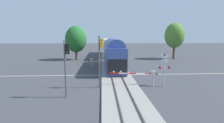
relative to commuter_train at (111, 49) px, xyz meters
The scene contains 11 objects.
ground_plane 16.28m from the commuter_train, 90.01° to the right, with size 220.00×220.00×0.00m, color #3D3D42.
road_centre_stripe 16.28m from the commuter_train, 90.01° to the right, with size 44.00×0.20×0.01m.
railway_track 16.26m from the commuter_train, 90.01° to the right, with size 4.40×80.00×0.32m.
commuter_train is the anchor object (origin of this frame).
crossing_gate_near 22.51m from the commuter_train, 81.23° to the right, with size 5.89×0.40×1.80m.
crossing_signal_mast 23.29m from the commuter_train, 77.01° to the right, with size 1.36×0.44×3.95m.
crossing_gate_far 10.50m from the commuter_train, 108.45° to the right, with size 6.45×0.40×1.80m.
traffic_signal_near_left 26.51m from the commuter_train, 102.11° to the right, with size 0.53×0.38×5.60m.
traffic_signal_median 22.99m from the commuter_train, 95.75° to the right, with size 0.53×0.38×6.02m.
maple_right_background 16.78m from the commuter_train, ahead, with size 4.95×4.95×9.18m.
oak_behind_train 8.94m from the commuter_train, 168.02° to the left, with size 5.24×5.24×8.34m.
Camera 1 is at (-2.15, -27.25, 6.10)m, focal length 28.95 mm.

